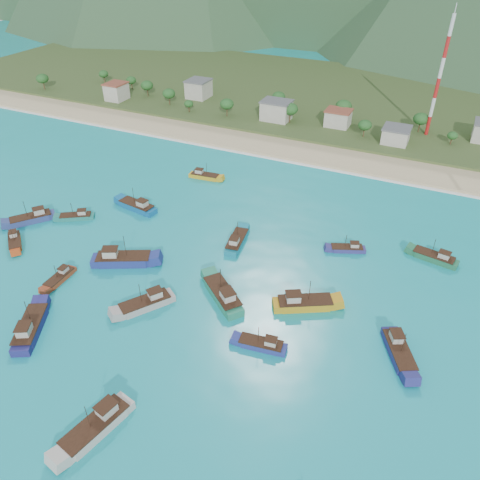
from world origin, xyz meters
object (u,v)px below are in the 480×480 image
at_px(boat_18, 123,260).
at_px(boat_25, 434,258).
at_px(boat_12, 97,427).
at_px(boat_14, 31,328).
at_px(boat_8, 137,207).
at_px(boat_10, 146,304).
at_px(boat_2, 32,219).
at_px(boat_22, 237,242).
at_px(boat_5, 60,278).
at_px(boat_11, 205,176).
at_px(boat_3, 399,352).
at_px(boat_1, 262,345).
at_px(boat_6, 347,249).
at_px(boat_7, 223,295).
at_px(radio_tower, 439,78).
at_px(boat_21, 15,242).
at_px(boat_4, 304,304).
at_px(boat_13, 77,217).

bearing_deg(boat_18, boat_25, 89.59).
height_order(boat_12, boat_14, boat_14).
relative_size(boat_8, boat_10, 1.05).
bearing_deg(boat_8, boat_18, -143.71).
height_order(boat_2, boat_10, boat_10).
height_order(boat_12, boat_22, boat_12).
distance_m(boat_5, boat_11, 56.14).
xyz_separation_m(boat_3, boat_18, (-61.18, 1.49, 0.26)).
bearing_deg(boat_3, boat_2, -31.28).
bearing_deg(boat_1, boat_25, -39.62).
xyz_separation_m(boat_6, boat_25, (18.96, 4.67, 0.20)).
relative_size(boat_7, boat_14, 0.97).
xyz_separation_m(boat_2, boat_3, (93.38, -6.40, -0.02)).
bearing_deg(boat_5, radio_tower, -119.92).
distance_m(radio_tower, boat_8, 107.99).
height_order(boat_6, boat_25, boat_25).
bearing_deg(boat_11, boat_22, 35.36).
bearing_deg(boat_3, boat_21, -25.41).
xyz_separation_m(boat_2, boat_7, (58.22, -6.20, 0.17)).
xyz_separation_m(boat_7, boat_11, (-29.47, 46.59, -0.37)).
distance_m(boat_14, boat_18, 24.98).
relative_size(boat_2, boat_6, 1.28).
bearing_deg(boat_2, boat_3, -146.08).
height_order(boat_1, boat_18, boat_18).
height_order(boat_11, boat_12, boat_12).
xyz_separation_m(radio_tower, boat_22, (-33.02, -88.06, -20.40)).
distance_m(boat_7, boat_8, 43.47).
bearing_deg(boat_10, boat_2, 16.37).
xyz_separation_m(radio_tower, boat_10, (-40.19, -115.59, -20.33)).
relative_size(boat_4, boat_12, 0.97).
bearing_deg(boat_14, boat_13, 91.25).
distance_m(boat_2, boat_21, 10.22).
bearing_deg(boat_6, boat_25, -98.32).
distance_m(boat_5, boat_12, 40.02).
relative_size(boat_4, boat_14, 0.98).
bearing_deg(boat_18, boat_7, 60.98).
bearing_deg(boat_3, boat_4, -41.35).
bearing_deg(boat_8, boat_4, -99.90).
height_order(boat_8, boat_18, boat_18).
distance_m(boat_3, boat_8, 75.78).
bearing_deg(boat_8, boat_3, -98.62).
relative_size(boat_4, boat_5, 1.49).
distance_m(boat_18, boat_25, 71.05).
height_order(boat_5, boat_13, boat_13).
xyz_separation_m(boat_11, boat_22, (23.69, -27.63, 0.14)).
xyz_separation_m(boat_2, boat_13, (9.57, 5.78, -0.26)).
bearing_deg(boat_6, boat_1, 147.42).
distance_m(boat_8, boat_22, 31.53).
relative_size(boat_7, boat_12, 0.96).
relative_size(radio_tower, boat_1, 4.25).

